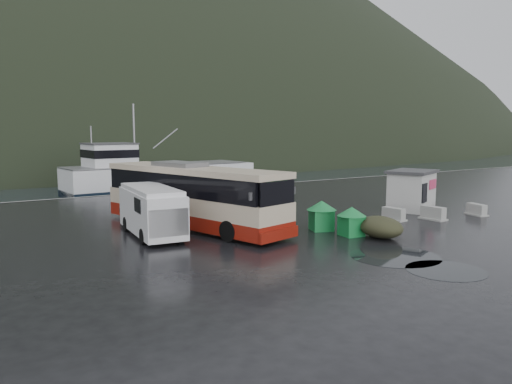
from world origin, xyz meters
TOP-DOWN VIEW (x-y plane):
  - ground at (0.00, 0.00)m, footprint 160.00×160.00m
  - harbor_water at (0.00, 110.00)m, footprint 300.00×180.00m
  - quay_edge at (0.00, 20.00)m, footprint 160.00×0.60m
  - coach_bus at (-3.80, 4.09)m, footprint 6.09×13.00m
  - white_van at (-6.49, 3.19)m, footprint 2.68×6.16m
  - waste_bin_left at (1.56, -0.49)m, footprint 1.47×1.47m
  - waste_bin_right at (1.91, -2.39)m, footprint 1.19×1.19m
  - dome_tent at (2.85, -3.46)m, footprint 2.45×3.04m
  - ticket_kiosk at (10.97, 1.38)m, footprint 4.13×3.65m
  - jersey_barrier_a at (7.10, -0.54)m, footprint 0.85×1.54m
  - jersey_barrier_b at (9.21, -1.70)m, footprint 0.83×1.61m
  - jersey_barrier_c at (12.85, -2.17)m, footprint 1.04×1.56m
  - fishing_trawler at (4.53, 29.45)m, footprint 23.33×6.83m
  - puddles at (0.52, -7.44)m, footprint 3.78×5.90m

SIDE VIEW (x-z plane):
  - ground at x=0.00m, z-range 0.00..0.00m
  - harbor_water at x=0.00m, z-range -0.01..0.01m
  - quay_edge at x=0.00m, z-range -0.75..0.75m
  - coach_bus at x=-3.80m, z-range -1.78..1.78m
  - white_van at x=-6.49m, z-range -1.25..1.25m
  - waste_bin_left at x=1.56m, z-range -0.79..0.79m
  - waste_bin_right at x=1.91m, z-range -0.74..0.74m
  - dome_tent at x=2.85m, z-range -0.53..0.53m
  - ticket_kiosk at x=10.97m, z-range -1.34..1.34m
  - jersey_barrier_a at x=7.10m, z-range -0.37..0.37m
  - jersey_barrier_b at x=9.21m, z-range -0.40..0.40m
  - jersey_barrier_c at x=12.85m, z-range -0.36..0.36m
  - fishing_trawler at x=4.53m, z-range -4.60..4.60m
  - puddles at x=0.52m, z-range 0.00..0.01m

